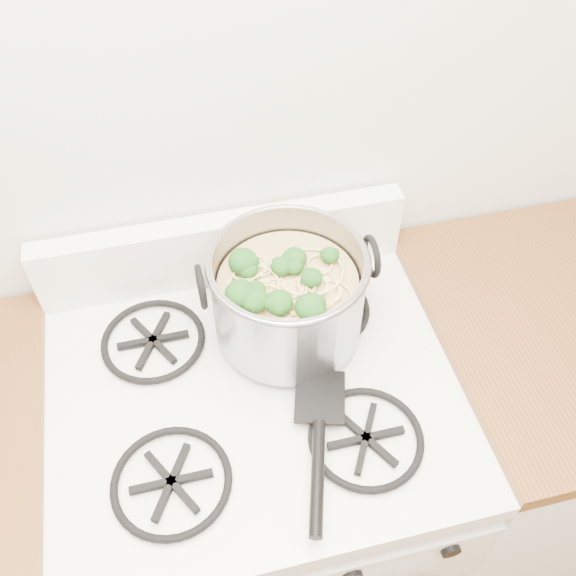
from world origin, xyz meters
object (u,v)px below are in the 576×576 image
(gas_range, at_px, (262,494))
(glass_bowl, at_px, (295,288))
(stock_pot, at_px, (288,296))
(spatula, at_px, (320,395))

(gas_range, height_order, glass_bowl, glass_bowl)
(stock_pot, relative_size, glass_bowl, 3.04)
(gas_range, relative_size, stock_pot, 2.84)
(gas_range, bearing_deg, stock_pot, 51.51)
(spatula, bearing_deg, gas_range, 170.17)
(spatula, distance_m, glass_bowl, 0.26)
(stock_pot, xyz_separation_m, glass_bowl, (0.03, 0.08, -0.08))
(stock_pot, distance_m, glass_bowl, 0.12)
(stock_pot, bearing_deg, glass_bowl, 66.88)
(glass_bowl, bearing_deg, spatula, -93.94)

